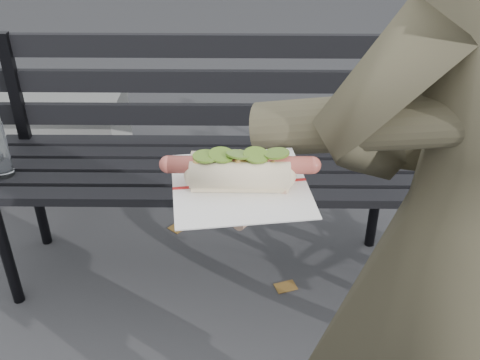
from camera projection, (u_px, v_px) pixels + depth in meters
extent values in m
cylinder|color=black|center=(6.00, 252.00, 1.93)|extent=(0.04, 0.04, 0.45)
cylinder|color=black|center=(37.00, 197.00, 2.22)|extent=(0.04, 0.04, 0.45)
cylinder|color=black|center=(395.00, 255.00, 1.92)|extent=(0.04, 0.04, 0.45)
cylinder|color=black|center=(376.00, 199.00, 2.21)|extent=(0.04, 0.04, 0.45)
cube|color=black|center=(197.00, 197.00, 1.79)|extent=(1.50, 0.07, 0.03)
cube|color=black|center=(199.00, 182.00, 1.86)|extent=(1.50, 0.07, 0.03)
cube|color=black|center=(201.00, 168.00, 1.94)|extent=(1.50, 0.07, 0.03)
cube|color=black|center=(203.00, 155.00, 2.02)|extent=(1.50, 0.07, 0.03)
cube|color=black|center=(204.00, 143.00, 2.09)|extent=(1.50, 0.07, 0.03)
cube|color=black|center=(15.00, 90.00, 2.00)|extent=(0.04, 0.03, 0.42)
cube|color=black|center=(391.00, 92.00, 1.98)|extent=(0.04, 0.03, 0.42)
cube|color=black|center=(204.00, 114.00, 2.06)|extent=(1.50, 0.02, 0.08)
cube|color=black|center=(202.00, 81.00, 1.99)|extent=(1.50, 0.02, 0.08)
cube|color=black|center=(201.00, 46.00, 1.92)|extent=(1.50, 0.02, 0.08)
imported|color=#4C4933|center=(466.00, 249.00, 1.01)|extent=(0.65, 0.47, 1.65)
cylinder|color=#4C4933|center=(414.00, 120.00, 0.85)|extent=(0.51, 0.23, 0.19)
cylinder|color=#D8A384|center=(268.00, 188.00, 0.81)|extent=(0.09, 0.08, 0.07)
ellipsoid|color=#D8A384|center=(240.00, 195.00, 0.80)|extent=(0.10, 0.12, 0.03)
cylinder|color=#D8A384|center=(200.00, 205.00, 0.78)|extent=(0.06, 0.02, 0.02)
cylinder|color=#D8A384|center=(201.00, 197.00, 0.79)|extent=(0.06, 0.02, 0.02)
cylinder|color=#D8A384|center=(202.00, 189.00, 0.81)|extent=(0.06, 0.02, 0.02)
cylinder|color=#D8A384|center=(203.00, 182.00, 0.83)|extent=(0.06, 0.02, 0.02)
cylinder|color=#D8A384|center=(247.00, 216.00, 0.76)|extent=(0.04, 0.05, 0.02)
cube|color=white|center=(240.00, 185.00, 0.79)|extent=(0.21, 0.21, 0.00)
cube|color=#B21E1E|center=(240.00, 184.00, 0.79)|extent=(0.19, 0.03, 0.00)
cylinder|color=#BD5548|center=(240.00, 165.00, 0.78)|extent=(0.20, 0.02, 0.02)
sphere|color=#BD5548|center=(168.00, 164.00, 0.78)|extent=(0.02, 0.02, 0.02)
sphere|color=#BD5548|center=(312.00, 165.00, 0.78)|extent=(0.03, 0.02, 0.02)
sphere|color=#9E6B2D|center=(240.00, 159.00, 0.77)|extent=(0.01, 0.01, 0.01)
sphere|color=#9E6B2D|center=(207.00, 157.00, 0.78)|extent=(0.01, 0.01, 0.01)
sphere|color=#9E6B2D|center=(214.00, 156.00, 0.78)|extent=(0.01, 0.01, 0.01)
sphere|color=#9E6B2D|center=(220.00, 164.00, 0.77)|extent=(0.01, 0.01, 0.01)
sphere|color=#9E6B2D|center=(273.00, 163.00, 0.76)|extent=(0.01, 0.01, 0.01)
sphere|color=#9E6B2D|center=(243.00, 167.00, 0.77)|extent=(0.01, 0.01, 0.01)
sphere|color=#9E6B2D|center=(239.00, 156.00, 0.79)|extent=(0.01, 0.01, 0.01)
sphere|color=#9E6B2D|center=(240.00, 154.00, 0.79)|extent=(0.01, 0.01, 0.01)
sphere|color=#9E6B2D|center=(232.00, 161.00, 0.77)|extent=(0.01, 0.01, 0.01)
sphere|color=#9E6B2D|center=(253.00, 163.00, 0.77)|extent=(0.01, 0.01, 0.01)
sphere|color=#9E6B2D|center=(256.00, 163.00, 0.76)|extent=(0.01, 0.01, 0.01)
sphere|color=#9E6B2D|center=(196.00, 159.00, 0.77)|extent=(0.01, 0.01, 0.01)
sphere|color=#9E6B2D|center=(200.00, 165.00, 0.76)|extent=(0.01, 0.01, 0.01)
sphere|color=#9E6B2D|center=(249.00, 155.00, 0.78)|extent=(0.01, 0.01, 0.01)
sphere|color=#9E6B2D|center=(277.00, 157.00, 0.78)|extent=(0.01, 0.01, 0.01)
sphere|color=#9E6B2D|center=(245.00, 164.00, 0.77)|extent=(0.01, 0.01, 0.01)
sphere|color=#9E6B2D|center=(238.00, 162.00, 0.76)|extent=(0.01, 0.01, 0.01)
sphere|color=#9E6B2D|center=(204.00, 158.00, 0.77)|extent=(0.01, 0.01, 0.01)
sphere|color=#9E6B2D|center=(252.00, 166.00, 0.77)|extent=(0.01, 0.01, 0.01)
sphere|color=#9E6B2D|center=(261.00, 161.00, 0.77)|extent=(0.01, 0.01, 0.01)
sphere|color=#9E6B2D|center=(223.00, 156.00, 0.79)|extent=(0.01, 0.01, 0.01)
sphere|color=#9E6B2D|center=(196.00, 163.00, 0.76)|extent=(0.01, 0.01, 0.01)
cylinder|color=#577E22|center=(206.00, 156.00, 0.77)|extent=(0.04, 0.04, 0.00)
cylinder|color=#577E22|center=(222.00, 155.00, 0.77)|extent=(0.04, 0.04, 0.01)
cylinder|color=#577E22|center=(239.00, 154.00, 0.77)|extent=(0.04, 0.04, 0.01)
cylinder|color=#577E22|center=(256.00, 155.00, 0.77)|extent=(0.04, 0.04, 0.01)
cylinder|color=#577E22|center=(277.00, 153.00, 0.77)|extent=(0.04, 0.04, 0.01)
cube|color=brown|center=(406.00, 151.00, 2.99)|extent=(0.08, 0.06, 0.00)
cube|color=brown|center=(2.00, 190.00, 2.66)|extent=(0.05, 0.07, 0.00)
cube|color=brown|center=(67.00, 135.00, 3.14)|extent=(0.04, 0.05, 0.00)
cube|color=brown|center=(370.00, 123.00, 3.26)|extent=(0.06, 0.08, 0.00)
cube|color=brown|center=(176.00, 229.00, 2.41)|extent=(0.07, 0.07, 0.00)
cube|color=brown|center=(286.00, 287.00, 2.11)|extent=(0.09, 0.08, 0.00)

